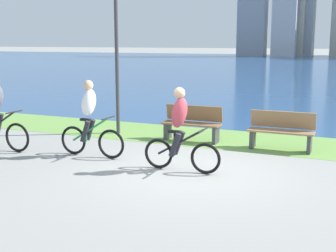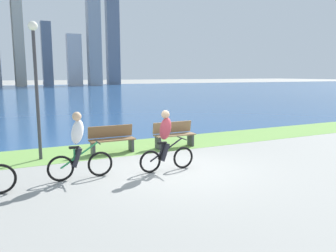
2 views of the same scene
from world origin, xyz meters
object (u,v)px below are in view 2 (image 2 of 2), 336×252
(cyclist_lead, at_px, (166,141))
(bench_near_path, at_px, (174,135))
(bench_far_along_path, at_px, (112,139))
(lamppost_tall, at_px, (36,71))
(cyclist_trailing, at_px, (79,146))

(cyclist_lead, xyz_separation_m, bench_near_path, (1.52, 2.54, -0.38))
(bench_far_along_path, relative_size, lamppost_tall, 0.37)
(cyclist_lead, relative_size, cyclist_trailing, 0.98)
(lamppost_tall, bearing_deg, cyclist_lead, -43.20)
(cyclist_trailing, relative_size, bench_far_along_path, 1.12)
(cyclist_trailing, height_order, bench_far_along_path, cyclist_trailing)
(cyclist_trailing, bearing_deg, cyclist_lead, -7.34)
(cyclist_trailing, xyz_separation_m, lamppost_tall, (-0.71, 2.48, 1.83))
(lamppost_tall, bearing_deg, bench_near_path, -2.80)
(bench_near_path, height_order, bench_far_along_path, same)
(bench_near_path, bearing_deg, bench_far_along_path, 177.31)
(bench_far_along_path, bearing_deg, bench_near_path, -2.69)
(bench_far_along_path, distance_m, lamppost_tall, 3.14)
(cyclist_trailing, xyz_separation_m, bench_near_path, (3.76, 2.26, -0.39))
(bench_near_path, height_order, lamppost_tall, lamppost_tall)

